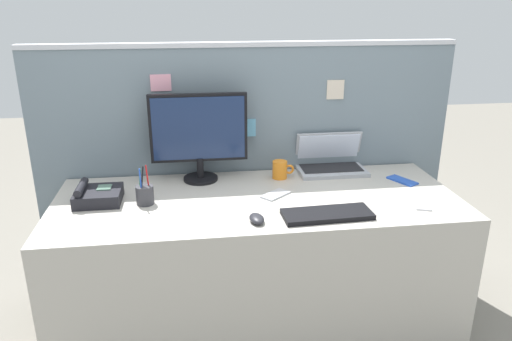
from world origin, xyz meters
The scene contains 13 objects.
ground_plane centered at (0.00, 0.00, 0.00)m, with size 10.00×10.00×0.00m, color slate.
desk centered at (0.00, 0.00, 0.36)m, with size 1.91×0.76×0.72m, color #ADA89E.
cubicle_divider centered at (0.00, 0.42, 0.70)m, with size 2.24×0.08×1.40m.
desktop_monitor centered at (-0.26, 0.29, 0.97)m, with size 0.49×0.18×0.45m.
laptop centered at (0.45, 0.33, 0.77)m, with size 0.36×0.23×0.21m.
desk_phone centered at (-0.74, 0.05, 0.75)m, with size 0.21×0.20×0.10m.
keyboard_main centered at (0.27, -0.25, 0.73)m, with size 0.39×0.15×0.02m, color black.
computer_mouse_right_hand centered at (-0.04, -0.26, 0.73)m, with size 0.06×0.10×0.03m, color #232328.
pen_cup centered at (-0.52, 0.00, 0.76)m, with size 0.08×0.08×0.18m.
cell_phone_blue_case centered at (0.77, 0.11, 0.72)m, with size 0.07×0.16×0.01m, color blue.
cell_phone_white_slab centered at (0.74, -0.19, 0.72)m, with size 0.07×0.13×0.01m, color silver.
cell_phone_silver_slab centered at (0.09, 0.02, 0.72)m, with size 0.07×0.14×0.01m, color #B7BAC1.
coffee_mug centered at (0.16, 0.25, 0.76)m, with size 0.11×0.08×0.09m.
Camera 1 is at (-0.30, -2.11, 1.62)m, focal length 34.17 mm.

